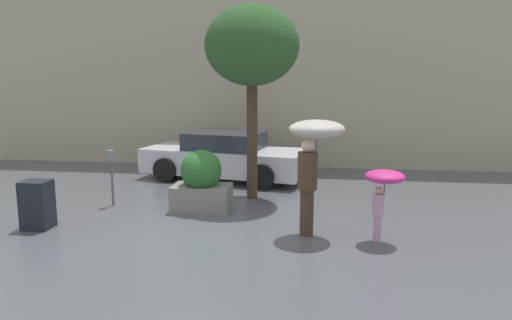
% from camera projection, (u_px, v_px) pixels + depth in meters
% --- Properties ---
extents(ground_plane, '(40.00, 40.00, 0.00)m').
position_uv_depth(ground_plane, '(205.00, 231.00, 9.07)').
color(ground_plane, '#51565B').
extents(building_facade, '(18.00, 0.30, 6.00)m').
position_uv_depth(building_facade, '(253.00, 67.00, 14.89)').
color(building_facade, '#B7A88E').
rests_on(building_facade, ground).
extents(planter_box, '(1.20, 0.85, 1.28)m').
position_uv_depth(planter_box, '(201.00, 182.00, 10.32)').
color(planter_box, gray).
rests_on(planter_box, ground).
extents(person_adult, '(0.96, 0.96, 2.05)m').
position_uv_depth(person_adult, '(314.00, 147.00, 8.61)').
color(person_adult, '#473323').
rests_on(person_adult, ground).
extents(person_child, '(0.67, 0.67, 1.25)m').
position_uv_depth(person_child, '(383.00, 184.00, 8.34)').
color(person_child, '#D199B7').
rests_on(person_child, ground).
extents(parked_car_near, '(4.58, 2.54, 1.27)m').
position_uv_depth(parked_car_near, '(225.00, 157.00, 13.41)').
color(parked_car_near, silver).
rests_on(parked_car_near, ground).
extents(street_tree, '(2.07, 2.07, 4.31)m').
position_uv_depth(street_tree, '(252.00, 47.00, 10.86)').
color(street_tree, '#423323').
rests_on(street_tree, ground).
extents(parking_meter, '(0.14, 0.14, 1.21)m').
position_uv_depth(parking_meter, '(111.00, 166.00, 10.65)').
color(parking_meter, '#595B60').
rests_on(parking_meter, ground).
extents(newspaper_box, '(0.50, 0.44, 0.90)m').
position_uv_depth(newspaper_box, '(37.00, 205.00, 9.17)').
color(newspaper_box, '#1E2328').
rests_on(newspaper_box, ground).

